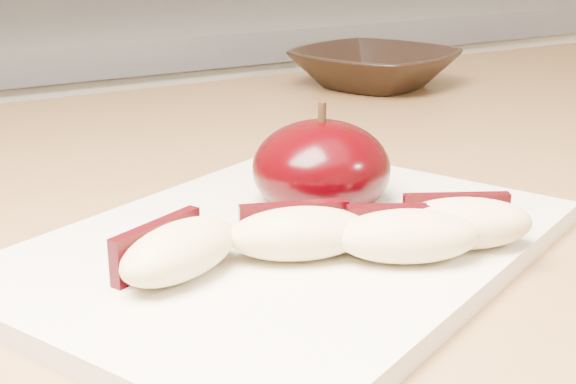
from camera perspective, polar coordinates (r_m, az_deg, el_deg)
cutting_board at (r=0.42m, az=0.00°, el=-3.96°), size 0.35×0.31×0.01m
apple_half at (r=0.47m, az=2.37°, el=1.68°), size 0.11×0.11×0.07m
apple_wedge_a at (r=0.38m, az=-7.87°, el=-4.11°), size 0.08×0.06×0.03m
apple_wedge_b at (r=0.39m, az=0.78°, el=-2.89°), size 0.08×0.06×0.03m
apple_wedge_c at (r=0.39m, az=8.45°, el=-3.04°), size 0.08×0.06×0.03m
apple_wedge_d at (r=0.42m, az=12.30°, el=-2.12°), size 0.08×0.06×0.03m
bowl at (r=0.87m, az=6.14°, el=8.75°), size 0.21×0.21×0.04m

